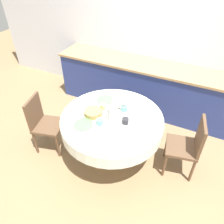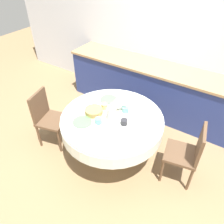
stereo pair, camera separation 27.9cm
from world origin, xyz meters
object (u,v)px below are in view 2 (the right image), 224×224
Objects in this scene: chair_left at (188,152)px; coffee_carafe at (112,113)px; teapot at (118,104)px; chair_right at (48,116)px.

chair_left is 3.27× the size of coffee_carafe.
chair_right is at bearing -155.19° from teapot.
chair_right is (-1.98, -0.45, 0.00)m from chair_left.
chair_right is 1.11m from teapot.
coffee_carafe reaches higher than chair_right.
chair_right is 1.10m from coffee_carafe.
teapot is (-1.02, -0.01, 0.34)m from chair_left.
chair_right is 3.27× the size of coffee_carafe.
coffee_carafe reaches higher than chair_left.
chair_left and chair_right have the same top height.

